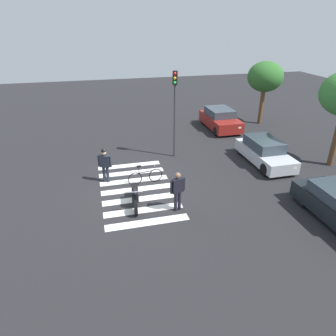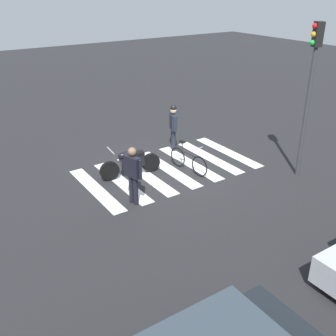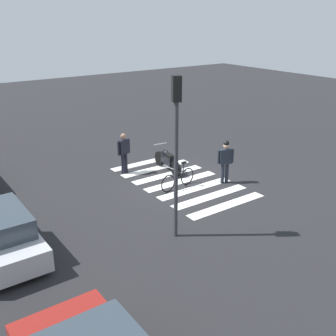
{
  "view_description": "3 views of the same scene",
  "coord_description": "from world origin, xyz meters",
  "px_view_note": "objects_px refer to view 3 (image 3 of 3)",
  "views": [
    {
      "loc": [
        12.54,
        -1.63,
        7.22
      ],
      "look_at": [
        0.22,
        1.46,
        1.05
      ],
      "focal_mm": 32.79,
      "sensor_mm": 36.0,
      "label": 1
    },
    {
      "loc": [
        6.85,
        10.28,
        5.84
      ],
      "look_at": [
        0.83,
        1.23,
        0.73
      ],
      "focal_mm": 42.49,
      "sensor_mm": 36.0,
      "label": 2
    },
    {
      "loc": [
        -12.08,
        9.22,
        6.34
      ],
      "look_at": [
        -0.23,
        0.8,
        0.82
      ],
      "focal_mm": 43.58,
      "sensor_mm": 36.0,
      "label": 3
    }
  ],
  "objects_px": {
    "traffic_light_pole": "(176,135)",
    "officer_on_foot": "(225,159)",
    "police_motorcycle": "(167,160)",
    "officer_by_motorcycle": "(124,151)",
    "leaning_bicycle": "(178,179)"
  },
  "relations": [
    {
      "from": "officer_on_foot",
      "to": "police_motorcycle",
      "type": "bearing_deg",
      "value": 23.9
    },
    {
      "from": "police_motorcycle",
      "to": "officer_on_foot",
      "type": "xyz_separation_m",
      "value": [
        -2.42,
        -1.07,
        0.56
      ]
    },
    {
      "from": "police_motorcycle",
      "to": "traffic_light_pole",
      "type": "bearing_deg",
      "value": 147.22
    },
    {
      "from": "officer_on_foot",
      "to": "traffic_light_pole",
      "type": "xyz_separation_m",
      "value": [
        -2.21,
        4.06,
        2.17
      ]
    },
    {
      "from": "police_motorcycle",
      "to": "officer_by_motorcycle",
      "type": "height_order",
      "value": "officer_by_motorcycle"
    },
    {
      "from": "officer_by_motorcycle",
      "to": "officer_on_foot",
      "type": "bearing_deg",
      "value": -139.91
    },
    {
      "from": "officer_by_motorcycle",
      "to": "traffic_light_pole",
      "type": "height_order",
      "value": "traffic_light_pole"
    },
    {
      "from": "leaning_bicycle",
      "to": "officer_on_foot",
      "type": "distance_m",
      "value": 2.05
    },
    {
      "from": "officer_by_motorcycle",
      "to": "leaning_bicycle",
      "type": "bearing_deg",
      "value": -161.09
    },
    {
      "from": "traffic_light_pole",
      "to": "officer_by_motorcycle",
      "type": "bearing_deg",
      "value": -13.8
    },
    {
      "from": "police_motorcycle",
      "to": "officer_by_motorcycle",
      "type": "bearing_deg",
      "value": 63.86
    },
    {
      "from": "officer_on_foot",
      "to": "officer_by_motorcycle",
      "type": "xyz_separation_m",
      "value": [
        3.23,
        2.72,
        -0.02
      ]
    },
    {
      "from": "traffic_light_pole",
      "to": "officer_on_foot",
      "type": "bearing_deg",
      "value": -61.4
    },
    {
      "from": "officer_by_motorcycle",
      "to": "traffic_light_pole",
      "type": "relative_size",
      "value": 0.36
    },
    {
      "from": "leaning_bicycle",
      "to": "traffic_light_pole",
      "type": "xyz_separation_m",
      "value": [
        -2.85,
        2.23,
        2.81
      ]
    }
  ]
}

